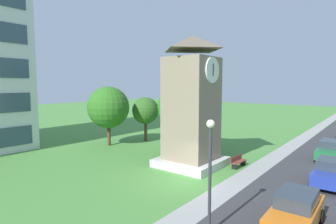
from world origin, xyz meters
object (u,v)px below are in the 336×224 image
tree_by_building (183,107)px  tree_streetside (108,107)px  parked_car_green (331,150)px  tree_near_tower (145,111)px  parked_car_orange (296,211)px  street_lamp (210,162)px  park_bench (238,161)px  parked_car_blue (330,172)px  clock_tower (192,109)px

tree_by_building → tree_streetside: bearing=101.1°
parked_car_green → tree_by_building: bearing=119.1°
tree_near_tower → parked_car_green: tree_near_tower is taller
parked_car_orange → parked_car_green: same height
parked_car_orange → parked_car_green: size_ratio=0.95×
street_lamp → parked_car_green: size_ratio=1.09×
park_bench → parked_car_blue: size_ratio=0.45×
tree_by_building → parked_car_orange: 14.60m
parked_car_orange → parked_car_blue: (7.22, -0.40, -0.00)m
park_bench → parked_car_blue: (-0.10, -6.31, 0.40)m
park_bench → parked_car_blue: bearing=-90.9°
tree_by_building → parked_car_orange: bearing=-124.3°
tree_by_building → clock_tower: bearing=-134.3°
park_bench → tree_by_building: size_ratio=0.27×
park_bench → tree_streetside: bearing=94.0°
tree_near_tower → tree_by_building: (-2.51, -6.92, 0.90)m
tree_near_tower → parked_car_orange: tree_near_tower is taller
street_lamp → tree_near_tower: 20.48m
tree_by_building → parked_car_green: bearing=-60.9°
tree_streetside → parked_car_blue: (0.88, -20.52, -3.22)m
park_bench → clock_tower: bearing=120.8°
clock_tower → street_lamp: 10.26m
tree_by_building → parked_car_green: 13.33m
tree_streetside → clock_tower: bearing=-94.7°
parked_car_orange → clock_tower: bearing=59.1°
park_bench → tree_streetside: 14.69m
park_bench → tree_by_building: 7.03m
parked_car_orange → tree_by_building: bearing=55.7°
clock_tower → tree_streetside: (0.90, 11.04, -0.48)m
clock_tower → tree_by_building: (2.55, 2.62, -0.16)m
tree_streetside → parked_car_orange: bearing=-107.5°
tree_streetside → parked_car_orange: 21.34m
tree_streetside → parked_car_green: (7.89, -19.65, -3.22)m
clock_tower → tree_near_tower: size_ratio=2.02×
clock_tower → parked_car_green: clock_tower is taller
park_bench → tree_by_building: tree_by_building is taller
tree_streetside → parked_car_blue: 20.79m
clock_tower → tree_near_tower: bearing=62.0°
tree_near_tower → parked_car_orange: bearing=-119.4°
clock_tower → tree_by_building: size_ratio=1.52×
street_lamp → parked_car_orange: size_ratio=1.14×
tree_near_tower → tree_by_building: 7.42m
park_bench → street_lamp: street_lamp is taller
street_lamp → tree_near_tower: size_ratio=0.99×
tree_streetside → tree_by_building: size_ratio=0.94×
tree_near_tower → parked_car_orange: 21.54m
parked_car_blue → street_lamp: bearing=161.5°
street_lamp → tree_by_building: tree_by_building is taller
street_lamp → tree_by_building: 13.84m
park_bench → parked_car_green: bearing=-38.3°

